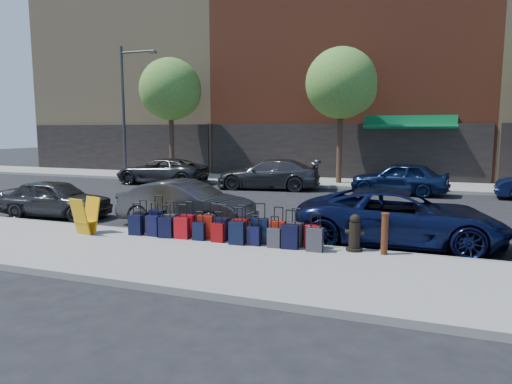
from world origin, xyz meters
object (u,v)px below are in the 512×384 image
at_px(tree_center, 344,85).
at_px(suitcase_front_5, 222,229).
at_px(bollard, 385,233).
at_px(car_near_2, 400,217).
at_px(display_rack, 86,216).
at_px(car_far_1, 268,174).
at_px(car_near_1, 186,204).
at_px(car_far_2, 399,178).
at_px(fire_hydrant, 355,234).
at_px(car_far_0, 162,171).
at_px(tree_left, 172,91).
at_px(car_near_0, 55,198).
at_px(streetlight, 126,104).

bearing_deg(tree_center, suitcase_front_5, -92.54).
xyz_separation_m(suitcase_front_5, bollard, (4.12, 0.01, 0.21)).
distance_m(suitcase_front_5, car_near_2, 4.70).
relative_size(display_rack, car_far_1, 0.19).
relative_size(car_near_1, car_near_2, 0.82).
bearing_deg(bollard, tree_center, 103.70).
bearing_deg(car_far_1, car_far_2, 85.04).
distance_m(fire_hydrant, car_near_2, 1.87).
bearing_deg(car_far_0, suitcase_front_5, 35.08).
bearing_deg(tree_left, display_rack, -68.12).
xyz_separation_m(car_near_1, car_near_2, (6.43, -0.09, 0.02)).
bearing_deg(tree_center, bollard, -76.30).
height_order(display_rack, car_far_0, car_far_0).
xyz_separation_m(tree_center, car_near_2, (3.74, -12.62, -4.67)).
height_order(tree_center, car_near_1, tree_center).
relative_size(tree_left, fire_hydrant, 8.22).
xyz_separation_m(car_near_2, car_far_0, (-13.39, 9.81, -0.02)).
bearing_deg(car_near_0, car_far_0, 5.37).
bearing_deg(car_near_1, car_near_2, -87.77).
bearing_deg(bollard, car_near_2, 81.72).
distance_m(streetlight, display_rack, 17.35).
xyz_separation_m(bollard, car_far_0, (-13.14, 11.50, 0.07)).
relative_size(tree_left, tree_center, 1.00).
distance_m(car_near_0, car_far_2, 14.92).
xyz_separation_m(streetlight, car_far_1, (10.19, -2.20, -3.89)).
xyz_separation_m(tree_left, display_rack, (6.02, -15.01, -4.76)).
bearing_deg(bollard, car_near_0, 172.19).
distance_m(display_rack, car_far_2, 14.60).
xyz_separation_m(tree_center, car_near_0, (-7.70, -12.78, -4.75)).
bearing_deg(tree_left, suitcase_front_5, -55.43).
bearing_deg(bollard, display_rack, -175.01).
xyz_separation_m(fire_hydrant, car_far_2, (0.38, 11.66, 0.20)).
height_order(fire_hydrant, car_far_1, car_far_1).
height_order(display_rack, car_far_2, car_far_2).
bearing_deg(fire_hydrant, car_far_1, 120.41).
bearing_deg(tree_center, streetlight, -177.02).
height_order(tree_center, car_far_1, tree_center).
height_order(display_rack, car_far_1, car_far_1).
bearing_deg(car_far_0, bollard, 45.81).
height_order(streetlight, display_rack, streetlight).
height_order(car_near_0, car_far_2, car_far_2).
bearing_deg(car_near_2, car_near_0, 87.32).
height_order(tree_center, streetlight, streetlight).
distance_m(car_near_0, car_near_1, 5.01).
height_order(streetlight, car_near_0, streetlight).
relative_size(fire_hydrant, car_far_2, 0.20).
distance_m(fire_hydrant, bollard, 0.71).
xyz_separation_m(car_far_1, car_far_2, (6.43, 0.33, -0.01)).
bearing_deg(streetlight, bollard, -38.80).
bearing_deg(tree_center, car_far_1, -138.33).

